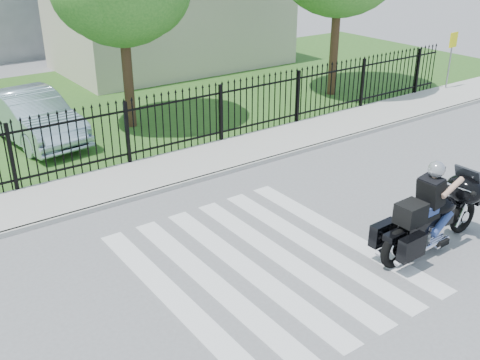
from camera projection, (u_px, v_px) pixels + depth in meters
ground at (265, 263)px, 10.89m from camera, size 120.00×120.00×0.00m
crosswalk at (265, 263)px, 10.88m from camera, size 5.00×5.50×0.01m
sidewalk at (147, 176)px, 14.56m from camera, size 40.00×2.00×0.12m
curb at (165, 189)px, 13.82m from camera, size 40.00×0.12×0.12m
grass_strip at (56, 112)px, 19.77m from camera, size 40.00×12.00×0.02m
iron_fence at (127, 134)px, 14.96m from camera, size 26.00×0.04×1.80m
building_low at (172, 27)px, 25.73m from camera, size 10.00×6.00×3.50m
motorcycle_rider at (431, 213)px, 11.04m from camera, size 2.98×0.91×1.97m
parked_car at (32, 116)px, 16.80m from camera, size 2.16×4.77×1.52m
traffic_sign at (452, 49)px, 21.60m from camera, size 0.47×0.08×2.17m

